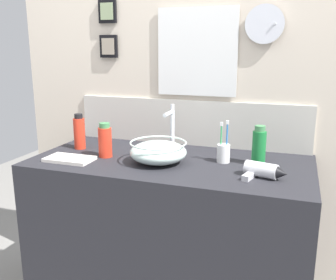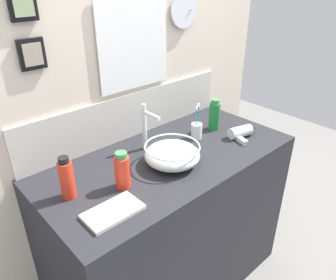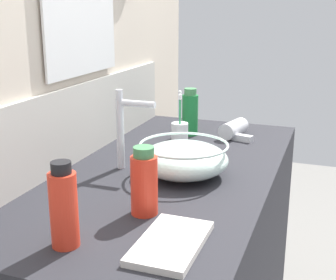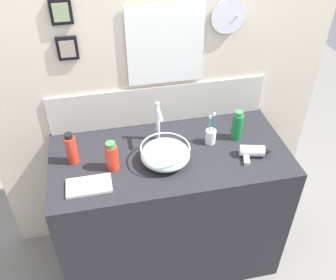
{
  "view_description": "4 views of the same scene",
  "coord_description": "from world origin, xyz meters",
  "px_view_note": "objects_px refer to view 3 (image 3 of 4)",
  "views": [
    {
      "loc": [
        0.56,
        -1.66,
        1.46
      ],
      "look_at": [
        -0.01,
        0.0,
        1.03
      ],
      "focal_mm": 40.0,
      "sensor_mm": 36.0,
      "label": 1
    },
    {
      "loc": [
        -0.98,
        -1.06,
        1.79
      ],
      "look_at": [
        -0.01,
        0.0,
        1.03
      ],
      "focal_mm": 35.0,
      "sensor_mm": 36.0,
      "label": 2
    },
    {
      "loc": [
        -1.32,
        -0.48,
        1.43
      ],
      "look_at": [
        -0.01,
        0.0,
        1.03
      ],
      "focal_mm": 50.0,
      "sensor_mm": 36.0,
      "label": 3
    },
    {
      "loc": [
        -0.35,
        -1.58,
        2.31
      ],
      "look_at": [
        -0.01,
        0.0,
        1.03
      ],
      "focal_mm": 40.0,
      "sensor_mm": 36.0,
      "label": 4
    }
  ],
  "objects_px": {
    "faucet": "(124,124)",
    "soap_dispenser": "(144,183)",
    "lotion_bottle": "(64,207)",
    "hand_towel": "(171,243)",
    "glass_bowl_sink": "(184,159)",
    "toothbrush_cup": "(180,134)",
    "spray_bottle": "(190,113)",
    "hair_drier": "(236,129)"
  },
  "relations": [
    {
      "from": "hair_drier",
      "to": "spray_bottle",
      "type": "relative_size",
      "value": 1.01
    },
    {
      "from": "faucet",
      "to": "toothbrush_cup",
      "type": "height_order",
      "value": "faucet"
    },
    {
      "from": "faucet",
      "to": "toothbrush_cup",
      "type": "distance_m",
      "value": 0.32
    },
    {
      "from": "faucet",
      "to": "soap_dispenser",
      "type": "bearing_deg",
      "value": -146.99
    },
    {
      "from": "toothbrush_cup",
      "to": "hand_towel",
      "type": "bearing_deg",
      "value": -162.79
    },
    {
      "from": "glass_bowl_sink",
      "to": "soap_dispenser",
      "type": "xyz_separation_m",
      "value": [
        -0.29,
        0.01,
        0.03
      ]
    },
    {
      "from": "toothbrush_cup",
      "to": "soap_dispenser",
      "type": "xyz_separation_m",
      "value": [
        -0.58,
        -0.1,
        0.03
      ]
    },
    {
      "from": "glass_bowl_sink",
      "to": "faucet",
      "type": "distance_m",
      "value": 0.22
    },
    {
      "from": "soap_dispenser",
      "to": "lotion_bottle",
      "type": "bearing_deg",
      "value": 155.05
    },
    {
      "from": "hair_drier",
      "to": "lotion_bottle",
      "type": "bearing_deg",
      "value": 170.76
    },
    {
      "from": "glass_bowl_sink",
      "to": "faucet",
      "type": "relative_size",
      "value": 1.07
    },
    {
      "from": "hair_drier",
      "to": "hand_towel",
      "type": "distance_m",
      "value": 0.92
    },
    {
      "from": "soap_dispenser",
      "to": "lotion_bottle",
      "type": "xyz_separation_m",
      "value": [
        -0.21,
        0.1,
        0.01
      ]
    },
    {
      "from": "faucet",
      "to": "hair_drier",
      "type": "bearing_deg",
      "value": -26.82
    },
    {
      "from": "glass_bowl_sink",
      "to": "hand_towel",
      "type": "bearing_deg",
      "value": -165.39
    },
    {
      "from": "faucet",
      "to": "soap_dispenser",
      "type": "relative_size",
      "value": 1.46
    },
    {
      "from": "toothbrush_cup",
      "to": "spray_bottle",
      "type": "relative_size",
      "value": 1.09
    },
    {
      "from": "faucet",
      "to": "hair_drier",
      "type": "xyz_separation_m",
      "value": [
        0.5,
        -0.25,
        -0.12
      ]
    },
    {
      "from": "spray_bottle",
      "to": "hair_drier",
      "type": "bearing_deg",
      "value": -77.0
    },
    {
      "from": "glass_bowl_sink",
      "to": "faucet",
      "type": "xyz_separation_m",
      "value": [
        0.0,
        0.19,
        0.09
      ]
    },
    {
      "from": "faucet",
      "to": "lotion_bottle",
      "type": "distance_m",
      "value": 0.51
    },
    {
      "from": "faucet",
      "to": "hair_drier",
      "type": "relative_size",
      "value": 1.35
    },
    {
      "from": "lotion_bottle",
      "to": "spray_bottle",
      "type": "bearing_deg",
      "value": 1.05
    },
    {
      "from": "spray_bottle",
      "to": "faucet",
      "type": "bearing_deg",
      "value": 171.02
    },
    {
      "from": "toothbrush_cup",
      "to": "hand_towel",
      "type": "distance_m",
      "value": 0.75
    },
    {
      "from": "hair_drier",
      "to": "toothbrush_cup",
      "type": "height_order",
      "value": "toothbrush_cup"
    },
    {
      "from": "toothbrush_cup",
      "to": "hand_towel",
      "type": "height_order",
      "value": "toothbrush_cup"
    },
    {
      "from": "glass_bowl_sink",
      "to": "spray_bottle",
      "type": "relative_size",
      "value": 1.45
    },
    {
      "from": "hand_towel",
      "to": "spray_bottle",
      "type": "bearing_deg",
      "value": 14.87
    },
    {
      "from": "lotion_bottle",
      "to": "hand_towel",
      "type": "relative_size",
      "value": 0.83
    },
    {
      "from": "toothbrush_cup",
      "to": "soap_dispenser",
      "type": "relative_size",
      "value": 1.17
    },
    {
      "from": "lotion_bottle",
      "to": "faucet",
      "type": "bearing_deg",
      "value": 10.21
    },
    {
      "from": "soap_dispenser",
      "to": "hand_towel",
      "type": "height_order",
      "value": "soap_dispenser"
    },
    {
      "from": "toothbrush_cup",
      "to": "soap_dispenser",
      "type": "height_order",
      "value": "toothbrush_cup"
    },
    {
      "from": "spray_bottle",
      "to": "lotion_bottle",
      "type": "bearing_deg",
      "value": -178.95
    },
    {
      "from": "spray_bottle",
      "to": "lotion_bottle",
      "type": "distance_m",
      "value": 0.95
    },
    {
      "from": "lotion_bottle",
      "to": "hand_towel",
      "type": "bearing_deg",
      "value": -70.85
    },
    {
      "from": "hair_drier",
      "to": "lotion_bottle",
      "type": "relative_size",
      "value": 0.98
    },
    {
      "from": "faucet",
      "to": "lotion_bottle",
      "type": "height_order",
      "value": "faucet"
    },
    {
      "from": "glass_bowl_sink",
      "to": "hair_drier",
      "type": "relative_size",
      "value": 1.44
    },
    {
      "from": "toothbrush_cup",
      "to": "lotion_bottle",
      "type": "bearing_deg",
      "value": -179.59
    },
    {
      "from": "hair_drier",
      "to": "glass_bowl_sink",
      "type": "bearing_deg",
      "value": 173.55
    }
  ]
}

